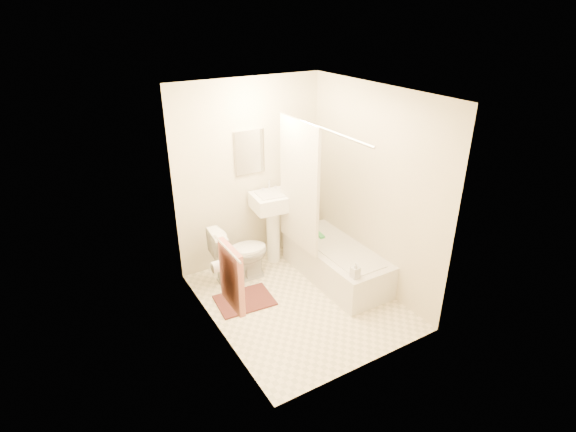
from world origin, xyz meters
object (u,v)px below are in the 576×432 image
toilet (240,253)px  bathtub (336,263)px  sink (274,225)px  bath_mat (245,300)px  soap_bottle (355,270)px

toilet → bathtub: size_ratio=0.48×
toilet → bathtub: (1.04, -0.61, -0.14)m
sink → bath_mat: 1.11m
toilet → bath_mat: size_ratio=1.12×
bath_mat → soap_bottle: soap_bottle is taller
bath_mat → sink: bearing=40.1°
soap_bottle → sink: bearing=100.1°
sink → bath_mat: (-0.75, -0.63, -0.53)m
sink → soap_bottle: sink is taller
sink → bath_mat: sink is taller
toilet → bathtub: 1.21m
toilet → bath_mat: 0.62m
toilet → sink: sink is taller
sink → soap_bottle: bearing=-74.0°
sink → bath_mat: size_ratio=1.67×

